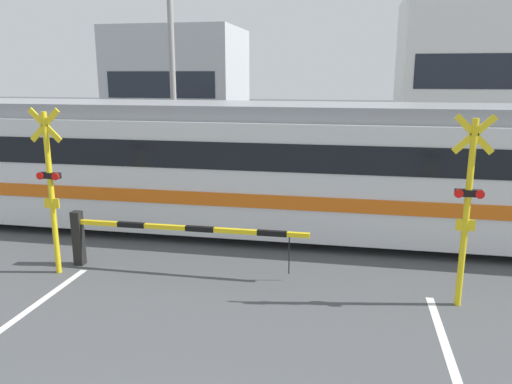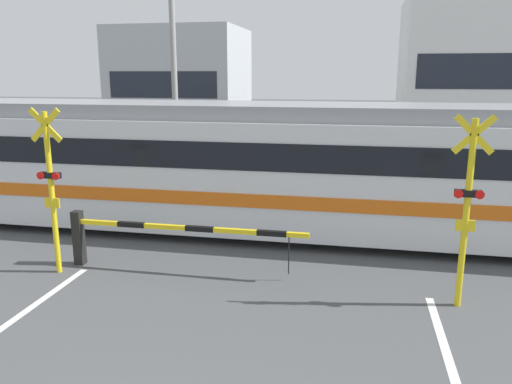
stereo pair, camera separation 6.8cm
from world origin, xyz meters
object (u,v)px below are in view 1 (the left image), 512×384
(crossing_signal_right, at_px, (467,204))
(pedestrian, at_px, (327,154))
(crossing_barrier_far, at_px, (362,181))
(crossing_signal_left, at_px, (51,185))
(crossing_barrier_near, at_px, (140,233))
(commuter_train, at_px, (271,165))

(crossing_signal_right, xyz_separation_m, pedestrian, (-2.94, 10.69, -0.90))
(crossing_barrier_far, distance_m, crossing_signal_left, 9.26)
(crossing_barrier_far, bearing_deg, pedestrian, 108.26)
(crossing_barrier_near, height_order, crossing_barrier_far, same)
(crossing_barrier_near, xyz_separation_m, crossing_signal_left, (-1.64, -0.50, 1.08))
(crossing_signal_left, bearing_deg, pedestrian, 65.14)
(commuter_train, relative_size, crossing_barrier_far, 3.70)
(crossing_barrier_far, distance_m, crossing_signal_right, 7.02)
(commuter_train, height_order, pedestrian, commuter_train)
(crossing_barrier_far, bearing_deg, crossing_signal_right, -76.37)
(commuter_train, xyz_separation_m, crossing_signal_left, (-3.90, -3.63, 0.10))
(crossing_barrier_near, relative_size, crossing_signal_right, 1.49)
(crossing_barrier_far, bearing_deg, commuter_train, -127.04)
(crossing_barrier_near, bearing_deg, crossing_signal_left, -162.88)
(crossing_barrier_near, bearing_deg, crossing_signal_right, -4.61)
(crossing_signal_right, bearing_deg, crossing_barrier_near, 175.39)
(crossing_barrier_near, distance_m, pedestrian, 10.71)
(commuter_train, height_order, crossing_barrier_near, commuter_train)
(crossing_signal_left, bearing_deg, commuter_train, 42.94)
(crossing_signal_left, distance_m, crossing_signal_right, 7.89)
(commuter_train, distance_m, crossing_barrier_far, 4.03)
(crossing_barrier_far, xyz_separation_m, crossing_signal_right, (1.64, -6.74, 1.08))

